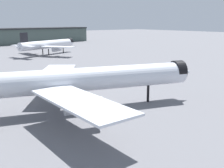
% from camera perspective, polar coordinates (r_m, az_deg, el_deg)
% --- Properties ---
extents(ground, '(900.00, 900.00, 0.00)m').
position_cam_1_polar(ground, '(66.40, -3.01, -5.16)').
color(ground, slate).
extents(airliner_near_gate, '(59.66, 53.25, 16.31)m').
position_cam_1_polar(airliner_near_gate, '(64.35, -6.56, 0.81)').
color(airliner_near_gate, silver).
rests_on(airliner_near_gate, ground).
extents(airliner_far_taxiway, '(47.72, 42.36, 14.41)m').
position_cam_1_polar(airliner_far_taxiway, '(175.26, -13.47, 8.11)').
color(airliner_far_taxiway, silver).
rests_on(airliner_far_taxiway, ground).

